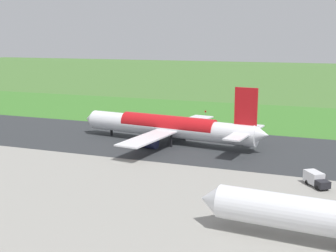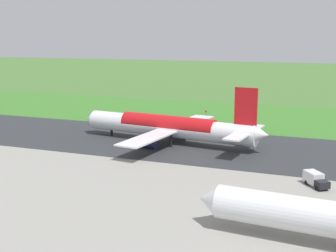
{
  "view_description": "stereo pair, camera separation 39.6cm",
  "coord_description": "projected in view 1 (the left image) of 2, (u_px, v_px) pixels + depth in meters",
  "views": [
    {
      "loc": [
        -36.38,
        106.63,
        27.47
      ],
      "look_at": [
        3.69,
        0.0,
        4.5
      ],
      "focal_mm": 47.11,
      "sensor_mm": 36.0,
      "label": 1
    },
    {
      "loc": [
        -36.75,
        106.49,
        27.47
      ],
      "look_at": [
        3.69,
        0.0,
        4.5
      ],
      "focal_mm": 47.11,
      "sensor_mm": 36.0,
      "label": 2
    }
  ],
  "objects": [
    {
      "name": "traffic_cone_orange",
      "position": [
        190.0,
        118.0,
        152.02
      ],
      "size": [
        0.4,
        0.4,
        0.55
      ],
      "primitive_type": "cone",
      "color": "orange",
      "rests_on": "ground"
    },
    {
      "name": "runway_asphalt",
      "position": [
        181.0,
        144.0,
        115.81
      ],
      "size": [
        600.0,
        37.18,
        0.06
      ],
      "primitive_type": "cube",
      "color": "#2D3033",
      "rests_on": "ground"
    },
    {
      "name": "grass_verge_foreground",
      "position": [
        216.0,
        120.0,
        149.37
      ],
      "size": [
        600.0,
        80.0,
        0.04
      ],
      "primitive_type": "cube",
      "color": "#3C782B",
      "rests_on": "ground"
    },
    {
      "name": "apron_concrete",
      "position": [
        77.0,
        214.0,
        69.49
      ],
      "size": [
        440.0,
        110.0,
        0.05
      ],
      "primitive_type": "cube",
      "color": "gray",
      "rests_on": "ground"
    },
    {
      "name": "service_truck_baggage",
      "position": [
        316.0,
        179.0,
        82.47
      ],
      "size": [
        5.21,
        6.02,
        2.65
      ],
      "color": "black",
      "rests_on": "ground"
    },
    {
      "name": "airliner_main",
      "position": [
        169.0,
        127.0,
        116.06
      ],
      "size": [
        54.1,
        44.41,
        15.88
      ],
      "color": "white",
      "rests_on": "ground"
    },
    {
      "name": "no_stopping_sign",
      "position": [
        205.0,
        113.0,
        153.3
      ],
      "size": [
        0.6,
        0.1,
        2.44
      ],
      "color": "slate",
      "rests_on": "ground"
    },
    {
      "name": "ground_plane",
      "position": [
        181.0,
        144.0,
        115.82
      ],
      "size": [
        800.0,
        800.0,
        0.0
      ],
      "primitive_type": "plane",
      "color": "#477233"
    }
  ]
}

